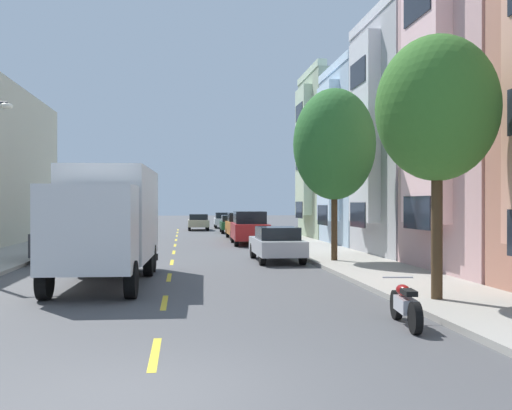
{
  "coord_description": "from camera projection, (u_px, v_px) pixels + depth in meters",
  "views": [
    {
      "loc": [
        0.44,
        -7.76,
        2.4
      ],
      "look_at": [
        4.21,
        23.38,
        2.3
      ],
      "focal_mm": 42.51,
      "sensor_mm": 36.0,
      "label": 1
    }
  ],
  "objects": [
    {
      "name": "ground_plane",
      "position": [
        176.0,
        242.0,
        37.44
      ],
      "size": [
        160.0,
        160.0,
        0.0
      ],
      "primitive_type": "plane",
      "color": "#4C4C4F"
    },
    {
      "name": "sidewalk_left",
      "position": [
        50.0,
        244.0,
        34.6
      ],
      "size": [
        3.2,
        120.0,
        0.14
      ],
      "primitive_type": "cube",
      "color": "#A39E93",
      "rests_on": "ground_plane"
    },
    {
      "name": "sidewalk_right",
      "position": [
        295.0,
        242.0,
        36.31
      ],
      "size": [
        3.2,
        120.0,
        0.14
      ],
      "primitive_type": "cube",
      "color": "#A39E93",
      "rests_on": "ground_plane"
    },
    {
      "name": "lane_centerline_dashes",
      "position": [
        174.0,
        248.0,
        31.98
      ],
      "size": [
        0.14,
        47.2,
        0.01
      ],
      "color": "yellow",
      "rests_on": "ground_plane"
    },
    {
      "name": "townhouse_third_dove_grey",
      "position": [
        501.0,
        141.0,
        27.61
      ],
      "size": [
        13.17,
        6.61,
        10.9
      ],
      "color": "#A8A8AD",
      "rests_on": "ground_plane"
    },
    {
      "name": "townhouse_fourth_powder_blue",
      "position": [
        440.0,
        160.0,
        34.38
      ],
      "size": [
        13.34,
        6.61,
        10.11
      ],
      "color": "#9EB7CC",
      "rests_on": "ground_plane"
    },
    {
      "name": "townhouse_fifth_sage",
      "position": [
        383.0,
        158.0,
        41.01
      ],
      "size": [
        11.26,
        6.61,
        11.29
      ],
      "color": "#99AD8E",
      "rests_on": "ground_plane"
    },
    {
      "name": "street_tree_nearest",
      "position": [
        437.0,
        109.0,
        14.27
      ],
      "size": [
        2.88,
        2.88,
        6.23
      ],
      "color": "#47331E",
      "rests_on": "sidewalk_right"
    },
    {
      "name": "street_tree_second",
      "position": [
        334.0,
        144.0,
        23.95
      ],
      "size": [
        3.26,
        3.26,
        6.81
      ],
      "color": "#47331E",
      "rests_on": "sidewalk_right"
    },
    {
      "name": "delivery_box_truck",
      "position": [
        109.0,
        218.0,
        18.4
      ],
      "size": [
        2.66,
        8.01,
        3.48
      ],
      "color": "white",
      "rests_on": "ground_plane"
    },
    {
      "name": "parked_pickup_orange",
      "position": [
        243.0,
        226.0,
        40.75
      ],
      "size": [
        2.04,
        5.31,
        1.73
      ],
      "color": "orange",
      "rests_on": "ground_plane"
    },
    {
      "name": "parked_sedan_sky",
      "position": [
        111.0,
        228.0,
        40.88
      ],
      "size": [
        1.89,
        4.53,
        1.43
      ],
      "color": "#7A9EC6",
      "rests_on": "ground_plane"
    },
    {
      "name": "parked_suv_charcoal",
      "position": [
        66.0,
        237.0,
        25.27
      ],
      "size": [
        2.03,
        4.83,
        1.93
      ],
      "color": "#333338",
      "rests_on": "ground_plane"
    },
    {
      "name": "parked_pickup_black",
      "position": [
        93.0,
        232.0,
        32.86
      ],
      "size": [
        2.07,
        5.32,
        1.73
      ],
      "color": "black",
      "rests_on": "ground_plane"
    },
    {
      "name": "parked_sedan_silver",
      "position": [
        277.0,
        243.0,
        24.87
      ],
      "size": [
        1.8,
        4.5,
        1.43
      ],
      "color": "#B2B5BA",
      "rests_on": "ground_plane"
    },
    {
      "name": "parked_wagon_white",
      "position": [
        224.0,
        220.0,
        58.68
      ],
      "size": [
        1.95,
        4.75,
        1.5
      ],
      "color": "silver",
      "rests_on": "ground_plane"
    },
    {
      "name": "parked_wagon_teal",
      "position": [
        122.0,
        223.0,
        49.45
      ],
      "size": [
        1.89,
        4.73,
        1.5
      ],
      "color": "#195B60",
      "rests_on": "ground_plane"
    },
    {
      "name": "parked_suv_red",
      "position": [
        249.0,
        228.0,
        35.07
      ],
      "size": [
        2.06,
        4.84,
        1.93
      ],
      "color": "#AD1E1E",
      "rests_on": "ground_plane"
    },
    {
      "name": "parked_sedan_forest",
      "position": [
        232.0,
        224.0,
        48.77
      ],
      "size": [
        1.91,
        4.54,
        1.43
      ],
      "color": "#194C28",
      "rests_on": "ground_plane"
    },
    {
      "name": "moving_champagne_sedan",
      "position": [
        198.0,
        222.0,
        53.73
      ],
      "size": [
        1.8,
        4.5,
        1.43
      ],
      "color": "tan",
      "rests_on": "ground_plane"
    },
    {
      "name": "parked_motorcycle",
      "position": [
        405.0,
        305.0,
        11.8
      ],
      "size": [
        0.62,
        2.05,
        0.9
      ],
      "color": "black",
      "rests_on": "ground_plane"
    }
  ]
}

